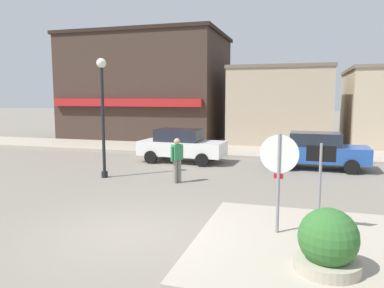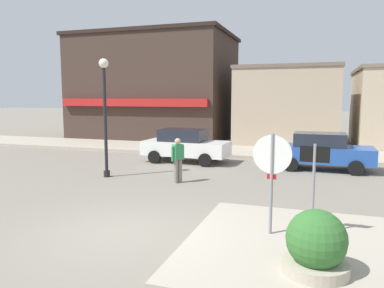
{
  "view_description": "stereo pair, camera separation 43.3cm",
  "coord_description": "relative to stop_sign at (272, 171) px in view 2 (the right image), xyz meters",
  "views": [
    {
      "loc": [
        3.65,
        -7.39,
        3.06
      ],
      "look_at": [
        0.12,
        4.5,
        1.5
      ],
      "focal_mm": 35.0,
      "sensor_mm": 36.0,
      "label": 1
    },
    {
      "loc": [
        4.06,
        -7.26,
        3.06
      ],
      "look_at": [
        0.12,
        4.5,
        1.5
      ],
      "focal_mm": 35.0,
      "sensor_mm": 36.0,
      "label": 2
    }
  ],
  "objects": [
    {
      "name": "ground_plane",
      "position": [
        -3.19,
        -0.61,
        -1.52
      ],
      "size": [
        160.0,
        160.0,
        0.0
      ],
      "primitive_type": "plane",
      "color": "gray"
    },
    {
      "name": "sidewalk_corner",
      "position": [
        1.59,
        -0.44,
        -1.44
      ],
      "size": [
        6.4,
        4.8,
        0.15
      ],
      "primitive_type": "cube",
      "color": "#A89E8C",
      "rests_on": "ground"
    },
    {
      "name": "kerb_far",
      "position": [
        -3.19,
        12.4,
        -1.44
      ],
      "size": [
        80.0,
        4.0,
        0.15
      ],
      "primitive_type": "cube",
      "color": "#A89E8C",
      "rests_on": "ground"
    },
    {
      "name": "stop_sign",
      "position": [
        0.0,
        0.0,
        0.0
      ],
      "size": [
        0.82,
        0.08,
        2.3
      ],
      "color": "gray",
      "rests_on": "ground"
    },
    {
      "name": "one_way_sign",
      "position": [
        0.85,
        0.21,
        -0.19
      ],
      "size": [
        0.6,
        0.07,
        2.1
      ],
      "color": "gray",
      "rests_on": "ground"
    },
    {
      "name": "planter",
      "position": [
        0.93,
        -1.59,
        -0.96
      ],
      "size": [
        1.1,
        1.1,
        1.23
      ],
      "color": "#ADA38E",
      "rests_on": "ground"
    },
    {
      "name": "lamp_post",
      "position": [
        -6.76,
        4.51,
        1.44
      ],
      "size": [
        0.36,
        0.36,
        4.54
      ],
      "color": "black",
      "rests_on": "ground"
    },
    {
      "name": "parked_car_nearest",
      "position": [
        -5.0,
        8.62,
        -0.71
      ],
      "size": [
        4.06,
        2.0,
        1.56
      ],
      "color": "white",
      "rests_on": "ground"
    },
    {
      "name": "parked_car_second",
      "position": [
        1.12,
        8.67,
        -0.71
      ],
      "size": [
        4.02,
        1.92,
        1.56
      ],
      "color": "#234C9E",
      "rests_on": "ground"
    },
    {
      "name": "pedestrian_crossing_near",
      "position": [
        -3.8,
        4.46,
        -0.65
      ],
      "size": [
        0.38,
        0.51,
        1.61
      ],
      "color": "gray",
      "rests_on": "ground"
    },
    {
      "name": "building_corner_shop",
      "position": [
        -10.76,
        18.14,
        2.27
      ],
      "size": [
        11.35,
        7.97,
        7.56
      ],
      "color": "#3D2D26",
      "rests_on": "ground"
    },
    {
      "name": "building_storefront_left_near",
      "position": [
        -0.97,
        17.41,
        0.96
      ],
      "size": [
        6.29,
        6.54,
        4.95
      ],
      "color": "tan",
      "rests_on": "ground"
    }
  ]
}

